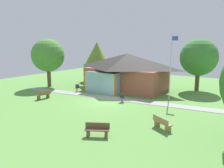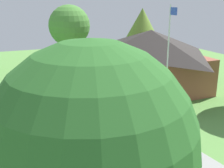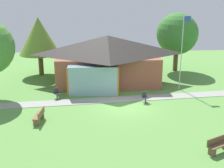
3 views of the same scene
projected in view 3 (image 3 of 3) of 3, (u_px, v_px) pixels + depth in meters
name	position (u px, v px, depth m)	size (l,w,h in m)	color
ground_plane	(126.00, 107.00, 22.04)	(44.00, 44.00, 0.00)	#609947
pavilion	(107.00, 59.00, 27.38)	(10.15, 7.44, 4.42)	#A35642
footpath	(124.00, 99.00, 23.56)	(22.83, 1.30, 0.03)	#999993
flagpole	(182.00, 50.00, 25.08)	(0.64, 0.08, 6.44)	silver
bench_front_right	(219.00, 145.00, 15.60)	(1.53, 1.08, 0.84)	brown
bench_mid_left	(39.00, 116.00, 19.31)	(0.58, 1.53, 0.84)	brown
patio_chair_lawn_spare	(145.00, 97.00, 22.73)	(0.60, 0.60, 0.86)	#33383D
patio_chair_west	(57.00, 94.00, 23.60)	(0.59, 0.59, 0.86)	#33383D
tree_behind_pavilion_right	(177.00, 34.00, 31.15)	(4.37, 4.37, 6.19)	brown
tree_behind_pavilion_left	(39.00, 36.00, 29.39)	(4.09, 4.09, 5.88)	brown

